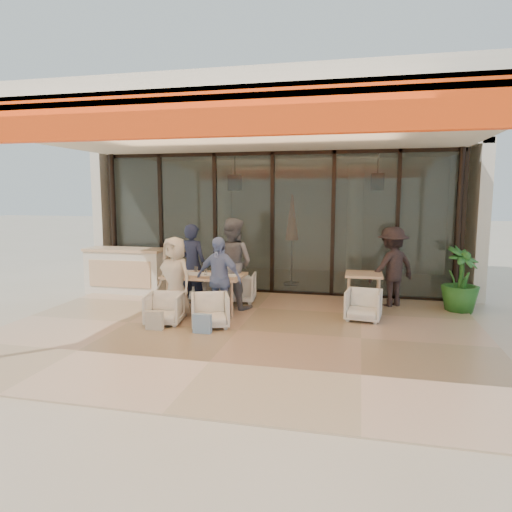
{
  "coord_description": "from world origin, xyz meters",
  "views": [
    {
      "loc": [
        1.93,
        -7.1,
        2.27
      ],
      "look_at": [
        0.1,
        0.9,
        1.15
      ],
      "focal_mm": 32.0,
      "sensor_mm": 36.0,
      "label": 1
    }
  ],
  "objects_px": {
    "host_counter": "(126,270)",
    "diner_periwinkle": "(219,279)",
    "side_chair": "(363,304)",
    "standing_woman": "(392,267)",
    "chair_far_right": "(239,286)",
    "chair_near_right": "(210,309)",
    "side_table": "(364,279)",
    "chair_far_left": "(201,285)",
    "potted_palm": "(461,280)",
    "diner_cream": "(175,277)",
    "chair_near_left": "(164,307)",
    "dining_table": "(205,277)",
    "diner_grey": "(232,263)",
    "diner_navy": "(192,265)"
  },
  "relations": [
    {
      "from": "side_chair",
      "to": "diner_periwinkle",
      "type": "bearing_deg",
      "value": -161.76
    },
    {
      "from": "diner_cream",
      "to": "standing_woman",
      "type": "distance_m",
      "value": 4.3
    },
    {
      "from": "host_counter",
      "to": "diner_periwinkle",
      "type": "height_order",
      "value": "diner_periwinkle"
    },
    {
      "from": "dining_table",
      "to": "side_chair",
      "type": "height_order",
      "value": "dining_table"
    },
    {
      "from": "dining_table",
      "to": "standing_woman",
      "type": "xyz_separation_m",
      "value": [
        3.53,
        1.26,
        0.13
      ]
    },
    {
      "from": "chair_far_left",
      "to": "side_chair",
      "type": "xyz_separation_m",
      "value": [
        3.39,
        -0.89,
        -0.02
      ]
    },
    {
      "from": "diner_cream",
      "to": "potted_palm",
      "type": "xyz_separation_m",
      "value": [
        5.21,
        1.59,
        -0.11
      ]
    },
    {
      "from": "dining_table",
      "to": "diner_navy",
      "type": "distance_m",
      "value": 0.63
    },
    {
      "from": "host_counter",
      "to": "diner_periwinkle",
      "type": "bearing_deg",
      "value": -31.54
    },
    {
      "from": "diner_cream",
      "to": "potted_palm",
      "type": "distance_m",
      "value": 5.45
    },
    {
      "from": "chair_near_left",
      "to": "potted_palm",
      "type": "distance_m",
      "value": 5.63
    },
    {
      "from": "diner_grey",
      "to": "chair_far_left",
      "type": "bearing_deg",
      "value": -13.89
    },
    {
      "from": "chair_far_left",
      "to": "potted_palm",
      "type": "distance_m",
      "value": 5.23
    },
    {
      "from": "side_table",
      "to": "standing_woman",
      "type": "distance_m",
      "value": 0.74
    },
    {
      "from": "diner_navy",
      "to": "potted_palm",
      "type": "distance_m",
      "value": 5.26
    },
    {
      "from": "diner_grey",
      "to": "diner_cream",
      "type": "bearing_deg",
      "value": 63.85
    },
    {
      "from": "standing_woman",
      "to": "chair_far_left",
      "type": "bearing_deg",
      "value": -31.96
    },
    {
      "from": "chair_far_left",
      "to": "chair_far_right",
      "type": "height_order",
      "value": "chair_far_right"
    },
    {
      "from": "diner_cream",
      "to": "side_chair",
      "type": "distance_m",
      "value": 3.46
    },
    {
      "from": "potted_palm",
      "to": "diner_periwinkle",
      "type": "bearing_deg",
      "value": -160.04
    },
    {
      "from": "chair_near_left",
      "to": "side_table",
      "type": "xyz_separation_m",
      "value": [
        3.39,
        1.76,
        0.33
      ]
    },
    {
      "from": "side_table",
      "to": "potted_palm",
      "type": "bearing_deg",
      "value": 10.23
    },
    {
      "from": "diner_grey",
      "to": "potted_palm",
      "type": "height_order",
      "value": "diner_grey"
    },
    {
      "from": "chair_far_right",
      "to": "potted_palm",
      "type": "bearing_deg",
      "value": 175.45
    },
    {
      "from": "side_chair",
      "to": "standing_woman",
      "type": "bearing_deg",
      "value": 72.48
    },
    {
      "from": "chair_far_left",
      "to": "diner_grey",
      "type": "distance_m",
      "value": 1.13
    },
    {
      "from": "dining_table",
      "to": "diner_cream",
      "type": "bearing_deg",
      "value": -132.26
    },
    {
      "from": "chair_far_left",
      "to": "chair_near_right",
      "type": "distance_m",
      "value": 2.08
    },
    {
      "from": "dining_table",
      "to": "chair_near_left",
      "type": "xyz_separation_m",
      "value": [
        -0.41,
        -0.96,
        -0.38
      ]
    },
    {
      "from": "chair_near_right",
      "to": "diner_periwinkle",
      "type": "distance_m",
      "value": 0.66
    },
    {
      "from": "dining_table",
      "to": "standing_woman",
      "type": "height_order",
      "value": "standing_woman"
    },
    {
      "from": "chair_near_right",
      "to": "potted_palm",
      "type": "height_order",
      "value": "potted_palm"
    },
    {
      "from": "chair_far_right",
      "to": "chair_near_right",
      "type": "height_order",
      "value": "chair_far_right"
    },
    {
      "from": "chair_near_right",
      "to": "host_counter",
      "type": "bearing_deg",
      "value": 120.38
    },
    {
      "from": "dining_table",
      "to": "side_table",
      "type": "bearing_deg",
      "value": 15.1
    },
    {
      "from": "host_counter",
      "to": "diner_navy",
      "type": "xyz_separation_m",
      "value": [
        1.92,
        -0.79,
        0.31
      ]
    },
    {
      "from": "side_chair",
      "to": "host_counter",
      "type": "bearing_deg",
      "value": 174.38
    },
    {
      "from": "chair_near_left",
      "to": "chair_near_right",
      "type": "relative_size",
      "value": 0.96
    },
    {
      "from": "diner_cream",
      "to": "side_table",
      "type": "xyz_separation_m",
      "value": [
        3.39,
        1.26,
        -0.11
      ]
    },
    {
      "from": "host_counter",
      "to": "chair_near_right",
      "type": "bearing_deg",
      "value": -38.48
    },
    {
      "from": "chair_near_left",
      "to": "dining_table",
      "type": "bearing_deg",
      "value": 57.49
    },
    {
      "from": "chair_far_left",
      "to": "diner_cream",
      "type": "distance_m",
      "value": 1.46
    },
    {
      "from": "chair_far_left",
      "to": "chair_near_right",
      "type": "height_order",
      "value": "chair_far_left"
    },
    {
      "from": "chair_far_right",
      "to": "standing_woman",
      "type": "distance_m",
      "value": 3.15
    },
    {
      "from": "diner_grey",
      "to": "side_chair",
      "type": "height_order",
      "value": "diner_grey"
    },
    {
      "from": "diner_grey",
      "to": "side_chair",
      "type": "xyz_separation_m",
      "value": [
        2.55,
        -0.39,
        -0.59
      ]
    },
    {
      "from": "host_counter",
      "to": "chair_far_left",
      "type": "xyz_separation_m",
      "value": [
        1.92,
        -0.29,
        -0.2
      ]
    },
    {
      "from": "chair_far_left",
      "to": "side_chair",
      "type": "bearing_deg",
      "value": 174.31
    },
    {
      "from": "diner_periwinkle",
      "to": "diner_navy",
      "type": "bearing_deg",
      "value": 145.41
    },
    {
      "from": "chair_far_right",
      "to": "diner_grey",
      "type": "distance_m",
      "value": 0.75
    }
  ]
}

